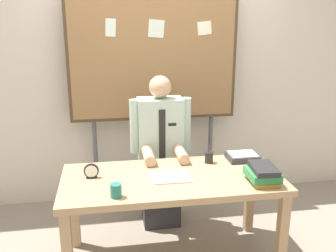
# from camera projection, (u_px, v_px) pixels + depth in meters

# --- Properties ---
(back_wall) EXTENTS (6.40, 0.08, 2.70)m
(back_wall) POSITION_uv_depth(u_px,v_px,m) (151.00, 73.00, 3.90)
(back_wall) COLOR beige
(back_wall) RESTS_ON ground_plane
(desk) EXTENTS (1.67, 0.77, 0.73)m
(desk) POSITION_uv_depth(u_px,v_px,m) (172.00, 187.00, 2.92)
(desk) COLOR tan
(desk) RESTS_ON ground_plane
(person) EXTENTS (0.55, 0.56, 1.41)m
(person) POSITION_uv_depth(u_px,v_px,m) (161.00, 158.00, 3.48)
(person) COLOR #2D2D33
(person) RESTS_ON ground_plane
(bulletin_board) EXTENTS (1.65, 0.09, 2.16)m
(bulletin_board) POSITION_uv_depth(u_px,v_px,m) (154.00, 58.00, 3.66)
(bulletin_board) COLOR #4C3823
(bulletin_board) RESTS_ON ground_plane
(book_stack) EXTENTS (0.22, 0.28, 0.13)m
(book_stack) POSITION_uv_depth(u_px,v_px,m) (263.00, 174.00, 2.78)
(book_stack) COLOR olive
(book_stack) RESTS_ON desk
(open_notebook) EXTENTS (0.30, 0.24, 0.01)m
(open_notebook) POSITION_uv_depth(u_px,v_px,m) (171.00, 177.00, 2.88)
(open_notebook) COLOR silver
(open_notebook) RESTS_ON desk
(desk_clock) EXTENTS (0.11, 0.04, 0.11)m
(desk_clock) POSITION_uv_depth(u_px,v_px,m) (91.00, 172.00, 2.86)
(desk_clock) COLOR black
(desk_clock) RESTS_ON desk
(coffee_mug) EXTENTS (0.08, 0.08, 0.10)m
(coffee_mug) POSITION_uv_depth(u_px,v_px,m) (116.00, 191.00, 2.56)
(coffee_mug) COLOR #267266
(coffee_mug) RESTS_ON desk
(pen_holder) EXTENTS (0.07, 0.07, 0.16)m
(pen_holder) POSITION_uv_depth(u_px,v_px,m) (209.00, 157.00, 3.16)
(pen_holder) COLOR #262626
(pen_holder) RESTS_ON desk
(paper_tray) EXTENTS (0.26, 0.20, 0.06)m
(paper_tray) POSITION_uv_depth(u_px,v_px,m) (243.00, 157.00, 3.23)
(paper_tray) COLOR #333338
(paper_tray) RESTS_ON desk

